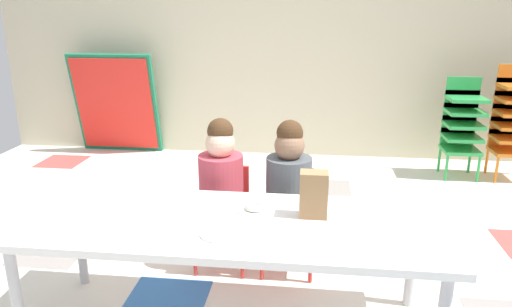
# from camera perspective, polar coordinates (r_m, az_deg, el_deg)

# --- Properties ---
(ground_plane) EXTENTS (6.09, 4.79, 0.02)m
(ground_plane) POSITION_cam_1_polar(r_m,az_deg,el_deg) (3.02, 0.23, -13.26)
(ground_plane) COLOR silver
(back_wall) EXTENTS (6.09, 0.10, 2.78)m
(back_wall) POSITION_cam_1_polar(r_m,az_deg,el_deg) (5.00, 3.48, 15.57)
(back_wall) COLOR beige
(back_wall) RESTS_ON ground_plane
(craft_table) EXTENTS (1.97, 0.71, 0.58)m
(craft_table) POSITION_cam_1_polar(r_m,az_deg,el_deg) (2.22, -3.25, -9.12)
(craft_table) COLOR white
(craft_table) RESTS_ON ground_plane
(seated_child_near_camera) EXTENTS (0.32, 0.31, 0.92)m
(seated_child_near_camera) POSITION_cam_1_polar(r_m,az_deg,el_deg) (2.77, -4.21, -3.24)
(seated_child_near_camera) COLOR red
(seated_child_near_camera) RESTS_ON ground_plane
(seated_child_middle_seat) EXTENTS (0.32, 0.31, 0.92)m
(seated_child_middle_seat) POSITION_cam_1_polar(r_m,az_deg,el_deg) (2.72, 3.98, -3.58)
(seated_child_middle_seat) COLOR red
(seated_child_middle_seat) RESTS_ON ground_plane
(kid_chair_green_stack) EXTENTS (0.32, 0.30, 0.92)m
(kid_chair_green_stack) POSITION_cam_1_polar(r_m,az_deg,el_deg) (4.75, 23.64, 3.50)
(kid_chair_green_stack) COLOR green
(kid_chair_green_stack) RESTS_ON ground_plane
(folded_activity_table) EXTENTS (0.90, 0.29, 1.09)m
(folded_activity_table) POSITION_cam_1_polar(r_m,az_deg,el_deg) (5.31, -16.58, 5.73)
(folded_activity_table) COLOR #19724C
(folded_activity_table) RESTS_ON ground_plane
(paper_bag_brown) EXTENTS (0.13, 0.09, 0.22)m
(paper_bag_brown) POSITION_cam_1_polar(r_m,az_deg,el_deg) (2.21, 6.98, -4.92)
(paper_bag_brown) COLOR #9E754C
(paper_bag_brown) RESTS_ON craft_table
(paper_plate_near_edge) EXTENTS (0.18, 0.18, 0.01)m
(paper_plate_near_edge) POSITION_cam_1_polar(r_m,az_deg,el_deg) (2.29, -0.09, -6.84)
(paper_plate_near_edge) COLOR white
(paper_plate_near_edge) RESTS_ON craft_table
(paper_plate_center_table) EXTENTS (0.18, 0.18, 0.01)m
(paper_plate_center_table) POSITION_cam_1_polar(r_m,az_deg,el_deg) (2.08, -4.32, -9.59)
(paper_plate_center_table) COLOR white
(paper_plate_center_table) RESTS_ON craft_table
(donut_powdered_on_plate) EXTENTS (0.10, 0.10, 0.03)m
(donut_powdered_on_plate) POSITION_cam_1_polar(r_m,az_deg,el_deg) (2.29, -0.09, -6.40)
(donut_powdered_on_plate) COLOR white
(donut_powdered_on_plate) RESTS_ON craft_table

